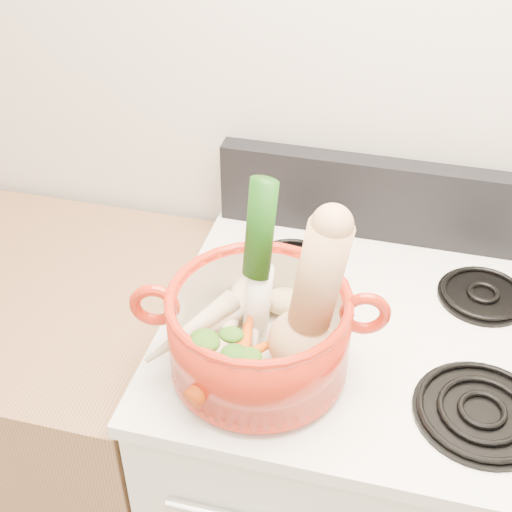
% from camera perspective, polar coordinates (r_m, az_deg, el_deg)
% --- Properties ---
extents(wall_back, '(3.50, 0.02, 2.60)m').
position_cam_1_polar(wall_back, '(1.45, 12.71, 13.95)').
color(wall_back, beige).
rests_on(wall_back, floor).
extents(stove_body, '(0.76, 0.65, 0.92)m').
position_cam_1_polar(stove_body, '(1.71, 7.83, -17.76)').
color(stove_body, silver).
rests_on(stove_body, floor).
extents(cooktop, '(0.78, 0.67, 0.03)m').
position_cam_1_polar(cooktop, '(1.35, 9.51, -6.21)').
color(cooktop, silver).
rests_on(cooktop, stove_body).
extents(control_backsplash, '(0.76, 0.05, 0.18)m').
position_cam_1_polar(control_backsplash, '(1.53, 11.26, 4.28)').
color(control_backsplash, black).
rests_on(control_backsplash, cooktop).
extents(burner_front_left, '(0.22, 0.22, 0.02)m').
position_cam_1_polar(burner_front_left, '(1.24, -0.07, -8.94)').
color(burner_front_left, black).
rests_on(burner_front_left, cooktop).
extents(burner_front_right, '(0.22, 0.22, 0.02)m').
position_cam_1_polar(burner_front_right, '(1.23, 17.64, -11.73)').
color(burner_front_right, black).
rests_on(burner_front_right, cooktop).
extents(burner_back_left, '(0.17, 0.17, 0.02)m').
position_cam_1_polar(burner_back_left, '(1.46, 2.88, -0.62)').
color(burner_back_left, black).
rests_on(burner_back_left, cooktop).
extents(burner_back_right, '(0.17, 0.17, 0.02)m').
position_cam_1_polar(burner_back_right, '(1.45, 17.71, -2.91)').
color(burner_back_right, black).
rests_on(burner_back_right, cooktop).
extents(dutch_oven, '(0.35, 0.35, 0.15)m').
position_cam_1_polar(dutch_oven, '(1.18, 0.24, -6.10)').
color(dutch_oven, '#B0220F').
rests_on(dutch_oven, burner_front_left).
extents(pot_handle_left, '(0.09, 0.04, 0.08)m').
position_cam_1_polar(pot_handle_left, '(1.17, -8.12, -3.91)').
color(pot_handle_left, '#B0220F').
rests_on(pot_handle_left, dutch_oven).
extents(pot_handle_right, '(0.09, 0.04, 0.08)m').
position_cam_1_polar(pot_handle_right, '(1.16, 8.72, -4.56)').
color(pot_handle_right, '#B0220F').
rests_on(pot_handle_right, dutch_oven).
extents(squash, '(0.17, 0.14, 0.30)m').
position_cam_1_polar(squash, '(1.10, 4.36, -3.43)').
color(squash, tan).
rests_on(squash, dutch_oven).
extents(leek, '(0.07, 0.11, 0.31)m').
position_cam_1_polar(leek, '(1.14, 0.14, -0.59)').
color(leek, silver).
rests_on(leek, dutch_oven).
extents(ginger, '(0.09, 0.07, 0.04)m').
position_cam_1_polar(ginger, '(1.27, 2.35, -3.69)').
color(ginger, tan).
rests_on(ginger, dutch_oven).
extents(parsnip_0, '(0.05, 0.24, 0.06)m').
position_cam_1_polar(parsnip_0, '(1.23, -2.11, -5.48)').
color(parsnip_0, beige).
rests_on(parsnip_0, dutch_oven).
extents(parsnip_1, '(0.17, 0.17, 0.06)m').
position_cam_1_polar(parsnip_1, '(1.23, -3.02, -5.19)').
color(parsnip_1, beige).
rests_on(parsnip_1, dutch_oven).
extents(parsnip_2, '(0.09, 0.20, 0.06)m').
position_cam_1_polar(parsnip_2, '(1.23, -0.14, -4.32)').
color(parsnip_2, beige).
rests_on(parsnip_2, dutch_oven).
extents(parsnip_3, '(0.14, 0.18, 0.06)m').
position_cam_1_polar(parsnip_3, '(1.20, -5.23, -5.73)').
color(parsnip_3, beige).
rests_on(parsnip_3, dutch_oven).
extents(carrot_0, '(0.03, 0.15, 0.04)m').
position_cam_1_polar(carrot_0, '(1.20, -0.93, -7.44)').
color(carrot_0, '#C33409').
rests_on(carrot_0, dutch_oven).
extents(carrot_1, '(0.09, 0.17, 0.05)m').
position_cam_1_polar(carrot_1, '(1.16, -2.66, -8.77)').
color(carrot_1, '#BF4409').
rests_on(carrot_1, dutch_oven).
extents(carrot_2, '(0.08, 0.16, 0.04)m').
position_cam_1_polar(carrot_2, '(1.16, -0.71, -8.33)').
color(carrot_2, '#B84109').
rests_on(carrot_2, dutch_oven).
extents(carrot_3, '(0.12, 0.13, 0.04)m').
position_cam_1_polar(carrot_3, '(1.16, -0.78, -8.08)').
color(carrot_3, '#DC590B').
rests_on(carrot_3, dutch_oven).
extents(carrot_4, '(0.05, 0.17, 0.05)m').
position_cam_1_polar(carrot_4, '(1.15, -0.99, -7.55)').
color(carrot_4, '#D54D0A').
rests_on(carrot_4, dutch_oven).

